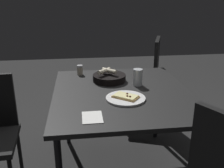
# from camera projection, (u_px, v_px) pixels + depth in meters

# --- Properties ---
(dining_table) EXTENTS (1.16, 1.02, 0.73)m
(dining_table) POSITION_uv_depth(u_px,v_px,m) (122.00, 98.00, 1.96)
(dining_table) COLOR black
(dining_table) RESTS_ON ground
(pizza_plate) EXTENTS (0.28, 0.28, 0.04)m
(pizza_plate) POSITION_uv_depth(u_px,v_px,m) (126.00, 98.00, 1.79)
(pizza_plate) COLOR white
(pizza_plate) RESTS_ON dining_table
(bread_basket) EXTENTS (0.27, 0.27, 0.11)m
(bread_basket) POSITION_uv_depth(u_px,v_px,m) (109.00, 77.00, 2.15)
(bread_basket) COLOR black
(bread_basket) RESTS_ON dining_table
(beer_glass) EXTENTS (0.07, 0.07, 0.13)m
(beer_glass) POSITION_uv_depth(u_px,v_px,m) (138.00, 78.00, 2.04)
(beer_glass) COLOR silver
(beer_glass) RESTS_ON dining_table
(pepper_shaker) EXTENTS (0.05, 0.05, 0.09)m
(pepper_shaker) POSITION_uv_depth(u_px,v_px,m) (80.00, 70.00, 2.31)
(pepper_shaker) COLOR #BFB299
(pepper_shaker) RESTS_ON dining_table
(napkin) EXTENTS (0.16, 0.12, 0.00)m
(napkin) POSITION_uv_depth(u_px,v_px,m) (92.00, 117.00, 1.53)
(napkin) COLOR white
(napkin) RESTS_ON dining_table
(chair_spare) EXTENTS (0.56, 0.56, 0.96)m
(chair_spare) POSITION_uv_depth(u_px,v_px,m) (146.00, 77.00, 2.91)
(chair_spare) COLOR black
(chair_spare) RESTS_ON ground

